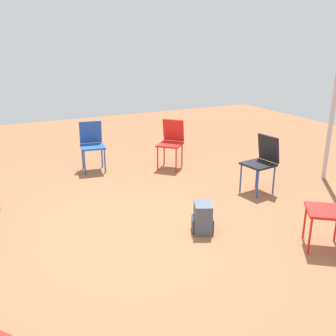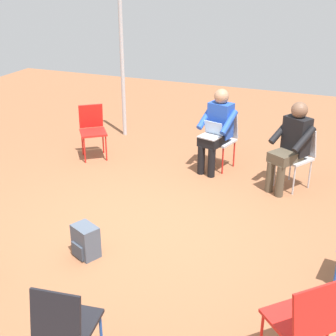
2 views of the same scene
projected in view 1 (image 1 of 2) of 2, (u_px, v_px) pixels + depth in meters
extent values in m
plane|color=brown|center=(131.00, 229.00, 4.51)|extent=(14.16, 14.16, 0.00)
cube|color=black|center=(258.00, 164.00, 5.49)|extent=(0.45, 0.45, 0.03)
cylinder|color=#1E4799|center=(257.00, 184.00, 5.34)|extent=(0.02, 0.02, 0.42)
cylinder|color=#1E4799|center=(241.00, 178.00, 5.61)|extent=(0.02, 0.02, 0.42)
cylinder|color=#1E4799|center=(274.00, 180.00, 5.52)|extent=(0.02, 0.02, 0.42)
cylinder|color=#1E4799|center=(257.00, 173.00, 5.79)|extent=(0.02, 0.02, 0.42)
cube|color=black|center=(269.00, 148.00, 5.53)|extent=(0.14, 0.39, 0.40)
cube|color=#1E4799|center=(93.00, 147.00, 6.41)|extent=(0.45, 0.45, 0.03)
cylinder|color=#1E4799|center=(105.00, 161.00, 6.38)|extent=(0.02, 0.02, 0.42)
cylinder|color=#1E4799|center=(85.00, 163.00, 6.28)|extent=(0.02, 0.02, 0.42)
cylinder|color=#1E4799|center=(102.00, 156.00, 6.69)|extent=(0.02, 0.02, 0.42)
cylinder|color=#1E4799|center=(83.00, 157.00, 6.59)|extent=(0.02, 0.02, 0.42)
cube|color=#1E4799|center=(91.00, 132.00, 6.52)|extent=(0.39, 0.15, 0.40)
cube|color=red|center=(326.00, 211.00, 3.98)|extent=(0.56, 0.56, 0.03)
cylinder|color=red|center=(310.00, 236.00, 3.93)|extent=(0.02, 0.02, 0.42)
cylinder|color=red|center=(305.00, 222.00, 4.24)|extent=(0.02, 0.02, 0.42)
cylinder|color=red|center=(336.00, 224.00, 4.18)|extent=(0.02, 0.02, 0.42)
cube|color=red|center=(170.00, 144.00, 6.55)|extent=(0.57, 0.57, 0.03)
cylinder|color=red|center=(176.00, 160.00, 6.42)|extent=(0.02, 0.02, 0.42)
cylinder|color=red|center=(158.00, 159.00, 6.53)|extent=(0.02, 0.02, 0.42)
cylinder|color=red|center=(182.00, 155.00, 6.72)|extent=(0.02, 0.02, 0.42)
cylinder|color=red|center=(164.00, 153.00, 6.83)|extent=(0.02, 0.02, 0.42)
cube|color=red|center=(173.00, 130.00, 6.65)|extent=(0.33, 0.34, 0.40)
cube|color=#475160|center=(203.00, 217.00, 4.41)|extent=(0.30, 0.34, 0.36)
cube|color=#39414D|center=(203.00, 224.00, 4.44)|extent=(0.31, 0.28, 0.16)
cylinder|color=#B2B2B7|center=(334.00, 99.00, 5.78)|extent=(0.07, 0.07, 2.62)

